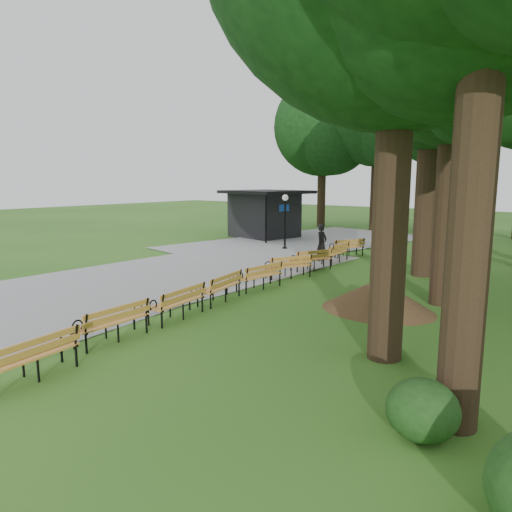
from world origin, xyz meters
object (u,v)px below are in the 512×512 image
Objects in this scene: bench_1 at (111,322)px; bench_8 at (346,247)px; bench_5 at (288,266)px; bench_2 at (176,302)px; bench_4 at (259,276)px; kiosk at (264,214)px; bench_3 at (219,287)px; person at (322,243)px; lawn_tree_2 at (435,51)px; lamp_post at (285,210)px; lawn_tree_1 at (456,45)px; dirt_mound at (378,295)px; bench_6 at (311,260)px; bench_0 at (30,357)px; bench_7 at (335,253)px.

bench_1 is 13.87m from bench_8.
bench_1 and bench_5 have the same top height.
bench_4 is (-0.35, 4.00, 0.00)m from bench_2.
bench_3 is at bearing -46.51° from kiosk.
lawn_tree_2 is (4.57, -0.35, 7.27)m from person.
lawn_tree_2 is (7.92, -2.36, 6.02)m from lamp_post.
lawn_tree_1 is 4.32m from lawn_tree_2.
bench_2 is 11.80m from bench_8.
bench_3 is at bearing -169.43° from person.
bench_2 is at bearing -108.63° from lawn_tree_2.
dirt_mound is 9.48m from lawn_tree_2.
bench_6 is (-4.49, 3.83, -0.00)m from dirt_mound.
kiosk is at bearing -113.67° from bench_5.
bench_2 is 6.09m from bench_5.
bench_0 and bench_2 have the same top height.
kiosk is 2.48× the size of bench_5.
lawn_tree_2 reaches higher than bench_2.
lawn_tree_2 is (2.49, 13.78, 7.66)m from bench_0.
bench_7 is (-0.82, 12.01, 0.00)m from bench_1.
lawn_tree_2 reaches higher than bench_0.
bench_6 is at bearing 172.77° from bench_3.
dirt_mound is at bearing -83.51° from lawn_tree_2.
lawn_tree_2 is at bearing 115.11° from lawn_tree_1.
bench_0 is at bearing -1.34° from bench_3.
dirt_mound reaches higher than bench_7.
dirt_mound is 7.06m from lawn_tree_1.
kiosk reaches higher than person.
kiosk is 17.00m from dirt_mound.
bench_6 and bench_7 have the same top height.
lawn_tree_2 reaches higher than bench_6.
person is 0.87× the size of bench_5.
bench_8 is at bearing -168.70° from bench_4.
bench_3 is (1.06, -7.92, -0.39)m from person.
kiosk is 17.73m from lawn_tree_1.
person is at bearing 146.73° from lawn_tree_1.
kiosk is at bearing 137.65° from dirt_mound.
bench_7 is 0.16× the size of lawn_tree_2.
lawn_tree_2 is at bearing 153.11° from bench_4.
bench_8 is (-4.94, 7.76, -0.00)m from dirt_mound.
bench_2 is (-3.85, -3.99, -0.00)m from dirt_mound.
bench_7 is 1.00× the size of bench_8.
bench_5 is at bearing -137.26° from lawn_tree_2.
bench_0 and bench_8 have the same top height.
person reaches higher than bench_6.
bench_0 is 1.00× the size of bench_7.
bench_1 is 2.07m from bench_2.
bench_0 is 1.00× the size of bench_1.
bench_6 is at bearing -169.75° from bench_4.
dirt_mound reaches higher than bench_0.
lamp_post is at bearing 137.21° from dirt_mound.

